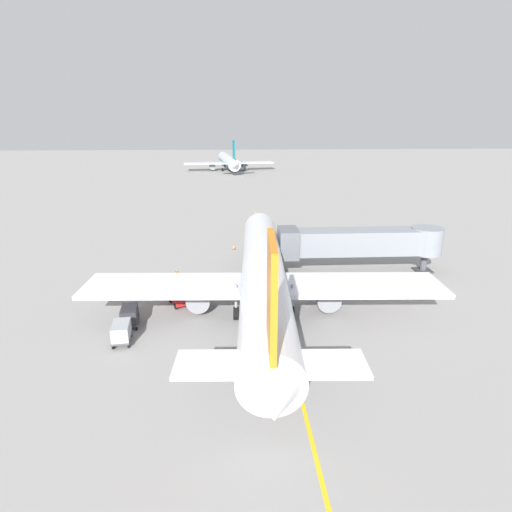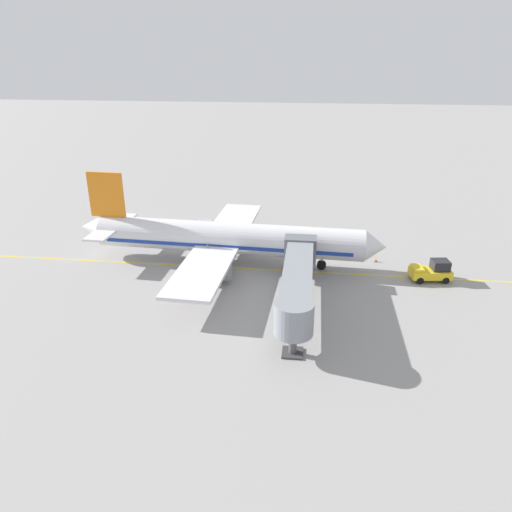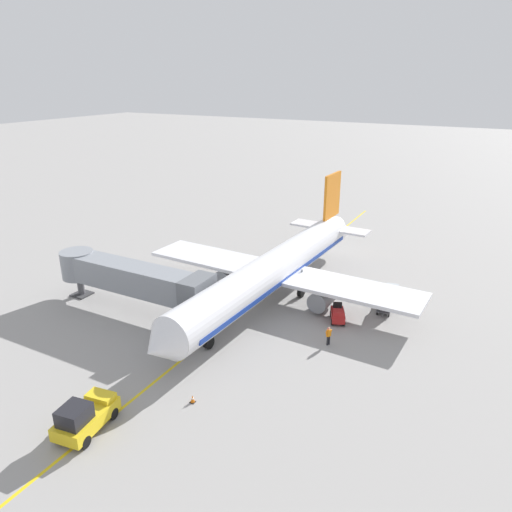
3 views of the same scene
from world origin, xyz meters
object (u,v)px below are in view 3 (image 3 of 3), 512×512
parked_airliner (274,270)px  ground_crew_wing_walker (329,335)px  jet_bridge (131,277)px  baggage_cart_second_in_train (391,293)px  baggage_cart_front (385,303)px  pushback_tractor (85,416)px  baggage_tug_lead (338,315)px  safety_cone_nose_left (193,399)px

parked_airliner → ground_crew_wing_walker: 10.53m
parked_airliner → jet_bridge: (11.04, 8.97, 0.27)m
jet_bridge → baggage_cart_second_in_train: 26.19m
baggage_cart_front → pushback_tractor: bearing=63.7°
pushback_tractor → baggage_cart_second_in_train: 31.54m
baggage_cart_front → baggage_cart_second_in_train: (0.02, -2.75, 0.00)m
baggage_cart_front → baggage_tug_lead: bearing=49.9°
jet_bridge → safety_cone_nose_left: 16.65m
jet_bridge → pushback_tractor: (-9.11, 14.78, -2.36)m
baggage_tug_lead → baggage_cart_second_in_train: bearing=-116.4°
pushback_tractor → baggage_cart_front: bearing=-116.3°
parked_airliner → pushback_tractor: size_ratio=8.00×
baggage_tug_lead → jet_bridge: bearing=21.3°
jet_bridge → ground_crew_wing_walker: jet_bridge is taller
parked_airliner → jet_bridge: bearing=39.1°
baggage_tug_lead → parked_airliner: bearing=-12.8°
jet_bridge → baggage_cart_front: bearing=-152.9°
baggage_cart_second_in_train → ground_crew_wing_walker: size_ratio=1.75×
baggage_cart_second_in_train → pushback_tractor: bearing=65.9°
baggage_cart_second_in_train → safety_cone_nose_left: 24.63m
baggage_cart_second_in_train → baggage_cart_front: bearing=90.4°
parked_airliner → baggage_tug_lead: (-7.56, 1.72, -2.47)m
parked_airliner → baggage_tug_lead: bearing=167.2°
safety_cone_nose_left → baggage_cart_front: bearing=-112.5°
baggage_tug_lead → baggage_cart_front: 5.27m
jet_bridge → pushback_tractor: bearing=121.7°
baggage_tug_lead → baggage_cart_front: bearing=-130.1°
ground_crew_wing_walker → safety_cone_nose_left: bearing=64.4°
safety_cone_nose_left → baggage_tug_lead: bearing=-107.1°
parked_airliner → baggage_tug_lead: parked_airliner is taller
pushback_tractor → safety_cone_nose_left: (-4.45, -5.66, -0.81)m
pushback_tractor → baggage_cart_front: 29.06m
baggage_tug_lead → safety_cone_nose_left: bearing=72.9°
ground_crew_wing_walker → parked_airliner: bearing=-36.6°
baggage_cart_second_in_train → jet_bridge: bearing=32.6°
pushback_tractor → ground_crew_wing_walker: (-10.19, -17.62, -0.15)m
jet_bridge → baggage_cart_front: jet_bridge is taller
pushback_tractor → baggage_cart_front: pushback_tractor is taller
jet_bridge → baggage_cart_front: 24.84m
pushback_tractor → safety_cone_nose_left: size_ratio=7.90×
ground_crew_wing_walker → jet_bridge: bearing=8.4°
jet_bridge → ground_crew_wing_walker: bearing=-171.6°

